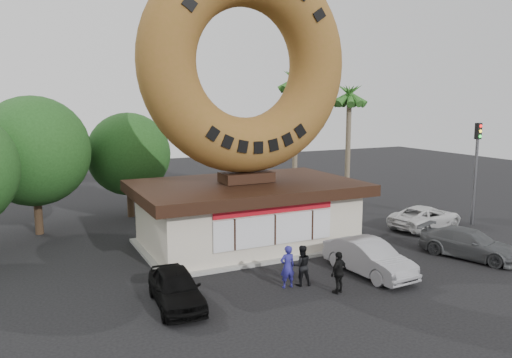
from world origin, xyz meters
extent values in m
plane|color=black|center=(0.00, 0.00, 0.00)|extent=(90.00, 90.00, 0.00)
cube|color=beige|center=(0.00, 6.00, 1.50)|extent=(10.00, 6.00, 3.00)
cube|color=#999993|center=(0.00, 6.00, 0.07)|extent=(10.60, 6.60, 0.15)
cube|color=#3F3F3F|center=(0.00, 6.00, 3.05)|extent=(10.00, 6.00, 0.10)
cube|color=black|center=(0.00, 6.00, 3.00)|extent=(11.20, 7.20, 0.55)
cube|color=silver|center=(0.00, 2.95, 1.55)|extent=(6.00, 0.12, 1.40)
cube|color=red|center=(0.00, 2.93, 2.55)|extent=(6.00, 0.10, 0.45)
cube|color=black|center=(0.00, 6.00, 3.55)|extent=(2.60, 1.40, 0.50)
torus|color=brown|center=(0.00, 6.00, 9.17)|extent=(10.74, 2.74, 10.74)
cylinder|color=#473321|center=(-9.50, 13.00, 1.65)|extent=(0.44, 0.44, 3.30)
sphere|color=#1C4217|center=(-9.50, 13.00, 4.65)|extent=(6.00, 6.00, 6.00)
cylinder|color=#473321|center=(-4.00, 15.00, 1.43)|extent=(0.44, 0.44, 2.86)
sphere|color=#1C4217|center=(-4.00, 15.00, 4.03)|extent=(5.20, 5.20, 5.20)
cylinder|color=#726651|center=(7.50, 14.00, 4.50)|extent=(0.36, 0.36, 9.00)
cylinder|color=#726651|center=(11.00, 12.50, 4.00)|extent=(0.36, 0.36, 8.00)
cylinder|color=#59595E|center=(-2.00, 16.00, 4.00)|extent=(0.18, 0.18, 8.00)
cylinder|color=#59595E|center=(-1.10, 16.00, 7.90)|extent=(1.80, 0.12, 0.12)
cube|color=#59595E|center=(-0.20, 16.00, 7.85)|extent=(0.45, 0.20, 0.12)
cylinder|color=#59595E|center=(14.00, 4.00, 3.00)|extent=(0.18, 0.18, 6.00)
cube|color=black|center=(14.00, 4.00, 5.60)|extent=(0.30, 0.28, 0.95)
sphere|color=red|center=(14.00, 3.85, 5.90)|extent=(0.18, 0.18, 0.18)
sphere|color=yellow|center=(14.00, 3.85, 5.60)|extent=(0.18, 0.18, 0.18)
sphere|color=green|center=(14.00, 3.85, 5.30)|extent=(0.18, 0.18, 0.18)
imported|color=navy|center=(-1.00, -0.04, 0.86)|extent=(0.65, 0.45, 1.73)
imported|color=black|center=(-0.36, -0.06, 0.83)|extent=(0.94, 0.82, 1.66)
imported|color=black|center=(0.51, -1.39, 0.83)|extent=(1.05, 0.73, 1.66)
imported|color=black|center=(-5.50, 0.19, 0.67)|extent=(1.89, 4.07, 1.35)
imported|color=gray|center=(2.90, -0.21, 0.74)|extent=(1.91, 4.58, 1.47)
imported|color=#525457|center=(8.67, -0.44, 0.67)|extent=(3.40, 4.99, 1.34)
imported|color=silver|center=(10.78, 4.51, 0.67)|extent=(5.12, 3.07, 1.33)
camera|label=1|loc=(-10.41, -16.57, 7.43)|focal=35.00mm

